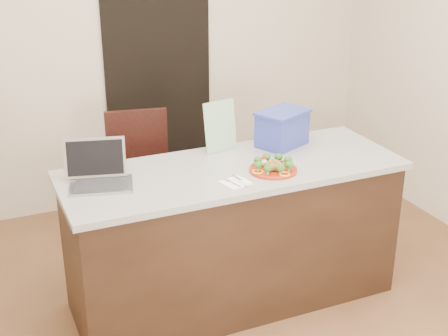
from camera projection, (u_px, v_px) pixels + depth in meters
name	position (u px, v px, depth m)	size (l,w,h in m)	color
ground	(249.00, 318.00, 3.86)	(4.00, 4.00, 0.00)	brown
room_shell	(254.00, 59.00, 3.24)	(4.00, 4.00, 4.00)	white
doorway	(159.00, 84.00, 5.19)	(0.90, 0.02, 2.00)	black
island	(233.00, 235.00, 3.89)	(2.06, 0.76, 0.92)	black
plate	(273.00, 169.00, 3.66)	(0.28, 0.28, 0.02)	#9A240E
meatballs	(274.00, 165.00, 3.65)	(0.11, 0.11, 0.04)	olive
broccoli	(273.00, 162.00, 3.64)	(0.24, 0.24, 0.04)	#1C4D14
pepper_rings	(273.00, 168.00, 3.65)	(0.28, 0.28, 0.01)	yellow
napkin	(236.00, 182.00, 3.50)	(0.14, 0.14, 0.01)	white
fork	(232.00, 182.00, 3.49)	(0.04, 0.14, 0.00)	silver
knife	(242.00, 182.00, 3.49)	(0.03, 0.18, 0.01)	silver
yogurt_bottle	(264.00, 164.00, 3.67)	(0.04, 0.04, 0.08)	white
laptop	(98.00, 172.00, 3.48)	(0.39, 0.35, 0.24)	#A3A4A8
leaflet	(220.00, 126.00, 3.92)	(0.23, 0.00, 0.32)	silver
blue_box	(282.00, 128.00, 4.02)	(0.39, 0.35, 0.23)	navy
chair	(143.00, 172.00, 4.54)	(0.52, 0.52, 1.01)	black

